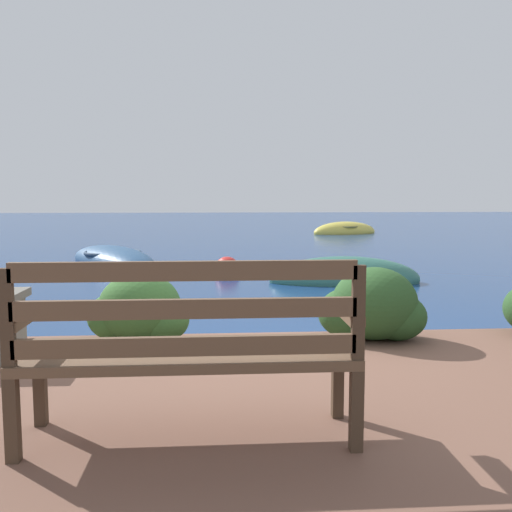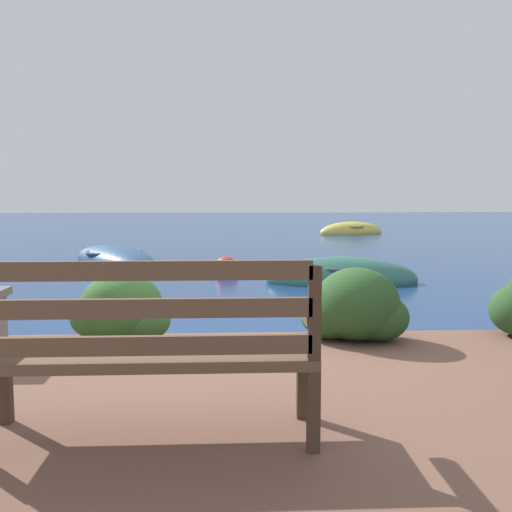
# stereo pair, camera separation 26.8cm
# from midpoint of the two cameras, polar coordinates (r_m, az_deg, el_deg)

# --- Properties ---
(ground_plane) EXTENTS (80.00, 80.00, 0.00)m
(ground_plane) POSITION_cam_midpoint_polar(r_m,az_deg,el_deg) (5.17, -1.98, -10.04)
(ground_plane) COLOR navy
(park_bench) EXTENTS (1.67, 0.48, 0.93)m
(park_bench) POSITION_cam_midpoint_polar(r_m,az_deg,el_deg) (2.86, -9.45, -8.93)
(park_bench) COLOR #433123
(park_bench) RESTS_ON patio_terrace
(hedge_clump_left) EXTENTS (0.86, 0.62, 0.58)m
(hedge_clump_left) POSITION_cam_midpoint_polar(r_m,az_deg,el_deg) (4.89, -13.21, -5.45)
(hedge_clump_left) COLOR #38662D
(hedge_clump_left) RESTS_ON patio_terrace
(hedge_clump_centre) EXTENTS (0.91, 0.65, 0.62)m
(hedge_clump_centre) POSITION_cam_midpoint_polar(r_m,az_deg,el_deg) (4.91, 10.07, -5.15)
(hedge_clump_centre) COLOR #284C23
(hedge_clump_centre) RESTS_ON patio_terrace
(rowboat_nearest) EXTENTS (2.55, 1.12, 0.75)m
(rowboat_nearest) POSITION_cam_midpoint_polar(r_m,az_deg,el_deg) (9.45, 8.02, -2.27)
(rowboat_nearest) COLOR #336B5B
(rowboat_nearest) RESTS_ON ground_plane
(rowboat_mid) EXTENTS (2.73, 3.34, 0.62)m
(rowboat_mid) POSITION_cam_midpoint_polar(r_m,az_deg,el_deg) (12.46, -14.72, -0.41)
(rowboat_mid) COLOR #2D517A
(rowboat_mid) RESTS_ON ground_plane
(rowboat_far) EXTENTS (2.69, 1.71, 0.78)m
(rowboat_far) POSITION_cam_midpoint_polar(r_m,az_deg,el_deg) (21.10, 8.51, 2.39)
(rowboat_far) COLOR #DBC64C
(rowboat_far) RESTS_ON ground_plane
(mooring_buoy) EXTENTS (0.51, 0.51, 0.47)m
(mooring_buoy) POSITION_cam_midpoint_polar(r_m,az_deg,el_deg) (10.40, -3.65, -1.34)
(mooring_buoy) COLOR red
(mooring_buoy) RESTS_ON ground_plane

